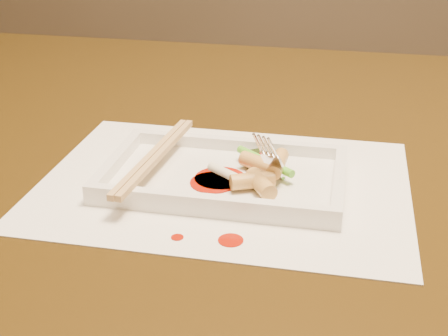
% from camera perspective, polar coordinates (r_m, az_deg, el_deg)
% --- Properties ---
extents(table, '(1.40, 0.90, 0.75)m').
position_cam_1_polar(table, '(0.85, 8.09, -3.73)').
color(table, black).
rests_on(table, ground).
extents(placemat, '(0.40, 0.30, 0.00)m').
position_cam_1_polar(placemat, '(0.69, 0.00, -1.41)').
color(placemat, white).
rests_on(placemat, table).
extents(sauce_splatter_a, '(0.02, 0.02, 0.00)m').
position_cam_1_polar(sauce_splatter_a, '(0.58, 0.62, -6.62)').
color(sauce_splatter_a, '#A11404').
rests_on(sauce_splatter_a, placemat).
extents(sauce_splatter_b, '(0.01, 0.01, 0.00)m').
position_cam_1_polar(sauce_splatter_b, '(0.59, -4.29, -6.34)').
color(sauce_splatter_b, '#A11404').
rests_on(sauce_splatter_b, placemat).
extents(plate_base, '(0.26, 0.16, 0.01)m').
position_cam_1_polar(plate_base, '(0.68, 0.00, -1.06)').
color(plate_base, white).
rests_on(plate_base, placemat).
extents(plate_rim_far, '(0.26, 0.01, 0.01)m').
position_cam_1_polar(plate_rim_far, '(0.75, 1.15, 2.20)').
color(plate_rim_far, white).
rests_on(plate_rim_far, plate_base).
extents(plate_rim_near, '(0.26, 0.01, 0.01)m').
position_cam_1_polar(plate_rim_near, '(0.61, -1.39, -3.17)').
color(plate_rim_near, white).
rests_on(plate_rim_near, plate_base).
extents(plate_rim_left, '(0.01, 0.14, 0.01)m').
position_cam_1_polar(plate_rim_left, '(0.71, -9.82, 0.65)').
color(plate_rim_left, white).
rests_on(plate_rim_left, plate_base).
extents(plate_rim_right, '(0.01, 0.14, 0.01)m').
position_cam_1_polar(plate_rim_right, '(0.67, 10.48, -1.16)').
color(plate_rim_right, white).
rests_on(plate_rim_right, plate_base).
extents(veg_piece, '(0.05, 0.04, 0.01)m').
position_cam_1_polar(veg_piece, '(0.71, 3.42, 0.94)').
color(veg_piece, black).
rests_on(veg_piece, plate_base).
extents(scallion_white, '(0.04, 0.03, 0.01)m').
position_cam_1_polar(scallion_white, '(0.66, -0.07, -0.37)').
color(scallion_white, '#EAEACC').
rests_on(scallion_white, plate_base).
extents(scallion_green, '(0.07, 0.06, 0.01)m').
position_cam_1_polar(scallion_green, '(0.69, 3.76, 0.63)').
color(scallion_green, '#46AE1C').
rests_on(scallion_green, plate_base).
extents(chopstick_a, '(0.02, 0.21, 0.01)m').
position_cam_1_polar(chopstick_a, '(0.69, -6.65, 1.15)').
color(chopstick_a, tan).
rests_on(chopstick_a, plate_rim_near).
extents(chopstick_b, '(0.02, 0.21, 0.01)m').
position_cam_1_polar(chopstick_b, '(0.69, -6.02, 1.09)').
color(chopstick_b, tan).
rests_on(chopstick_b, plate_rim_near).
extents(fork, '(0.09, 0.10, 0.14)m').
position_cam_1_polar(fork, '(0.66, 6.31, 5.15)').
color(fork, silver).
rests_on(fork, plate_base).
extents(sauce_blob_0, '(0.05, 0.05, 0.00)m').
position_cam_1_polar(sauce_blob_0, '(0.67, -0.98, -1.33)').
color(sauce_blob_0, '#A11404').
rests_on(sauce_blob_0, plate_base).
extents(sauce_blob_1, '(0.06, 0.06, 0.00)m').
position_cam_1_polar(sauce_blob_1, '(0.68, -0.34, -0.94)').
color(sauce_blob_1, '#A11404').
rests_on(sauce_blob_1, plate_base).
extents(rice_cake_0, '(0.05, 0.03, 0.02)m').
position_cam_1_polar(rice_cake_0, '(0.65, 2.62, -1.16)').
color(rice_cake_0, '#D6B664').
rests_on(rice_cake_0, plate_base).
extents(rice_cake_1, '(0.04, 0.05, 0.02)m').
position_cam_1_polar(rice_cake_1, '(0.64, 3.40, -1.46)').
color(rice_cake_1, '#D6B664').
rests_on(rice_cake_1, plate_base).
extents(rice_cake_2, '(0.02, 0.05, 0.02)m').
position_cam_1_polar(rice_cake_2, '(0.67, 4.93, 0.39)').
color(rice_cake_2, '#D6B664').
rests_on(rice_cake_2, plate_base).
extents(rice_cake_3, '(0.05, 0.04, 0.02)m').
position_cam_1_polar(rice_cake_3, '(0.69, 3.12, 0.43)').
color(rice_cake_3, '#D6B664').
rests_on(rice_cake_3, plate_base).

